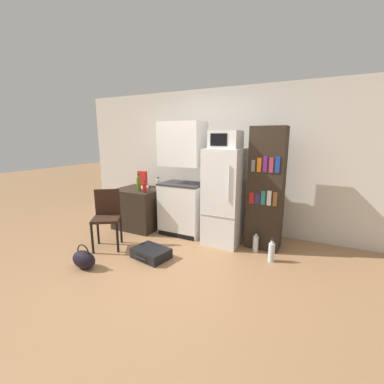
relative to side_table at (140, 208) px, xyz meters
The scene contains 17 objects.
ground_plane 1.81m from the side_table, 44.00° to the right, with size 24.00×24.00×0.00m, color #A3754C.
wall_back 1.89m from the side_table, 27.56° to the left, with size 6.40×0.10×2.56m.
side_table is the anchor object (origin of this frame).
kitchen_hutch 1.05m from the side_table, ahead, with size 0.76×0.55×1.96m.
refrigerator 1.73m from the side_table, ahead, with size 0.56×0.66×1.53m.
microwave 2.12m from the side_table, ahead, with size 0.45×0.41×0.27m.
bookshelf 2.38m from the side_table, ahead, with size 0.51×0.39×1.86m.
bottle_ketchup_red 0.59m from the side_table, 35.48° to the right, with size 0.07×0.07×0.21m.
bottle_clear_short 0.59m from the side_table, 31.24° to the left, with size 0.08×0.08×0.21m.
bottle_olive_oil 0.54m from the side_table, 51.07° to the right, with size 0.07×0.07×0.31m.
bowl 0.41m from the side_table, 49.96° to the left, with size 0.15×0.15×0.04m.
cereal_box 0.59m from the side_table, 112.09° to the left, with size 0.19×0.07×0.30m.
chair 0.96m from the side_table, 83.28° to the right, with size 0.56×0.56×0.90m.
suitcase_large_flat 1.41m from the side_table, 45.52° to the right, with size 0.56×0.46×0.14m.
handbag 1.69m from the side_table, 77.81° to the right, with size 0.36×0.20×0.33m.
water_bottle_front 2.55m from the side_table, ahead, with size 0.09×0.09×0.34m.
water_bottle_middle 2.27m from the side_table, ahead, with size 0.08×0.08×0.32m.
Camera 1 is at (1.78, -2.53, 1.70)m, focal length 24.00 mm.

